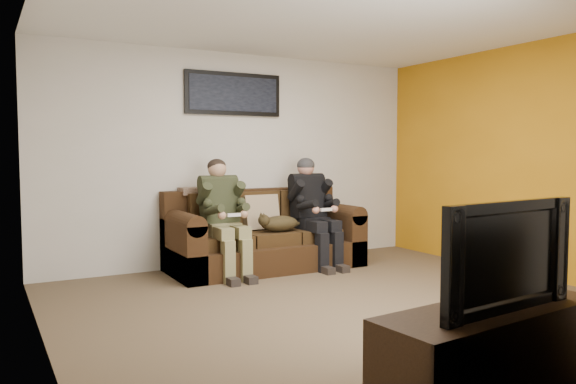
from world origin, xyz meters
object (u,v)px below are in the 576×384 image
cat (278,223)px  television (493,254)px  person_left (223,210)px  framed_poster (234,94)px  sofa (263,238)px  tv_stand (491,348)px  person_right (313,205)px

cat → television: (-0.48, -3.54, 0.24)m
person_left → framed_poster: 1.53m
person_left → framed_poster: size_ratio=1.05×
sofa → television: 3.83m
framed_poster → person_left: bearing=-123.9°
person_left → tv_stand: person_left is taller
person_right → television: size_ratio=1.21×
person_right → cat: size_ratio=2.00×
sofa → person_left: 0.73m
person_right → framed_poster: size_ratio=1.06×
sofa → tv_stand: bearing=-95.9°
sofa → television: bearing=-95.9°
cat → television: 3.58m
framed_poster → cat: bearing=-65.5°
sofa → television: (-0.39, -3.78, 0.45)m
tv_stand → person_right: bearing=69.6°
sofa → framed_poster: size_ratio=1.82×
person_left → tv_stand: (0.20, -3.59, -0.50)m
person_right → tv_stand: 3.76m
person_left → cat: 0.70m
person_left → tv_stand: size_ratio=0.85×
television → person_right: bearing=69.6°
sofa → tv_stand: sofa is taller
framed_poster → television: size_ratio=1.15×
person_left → cat: size_ratio=1.99×
person_left → framed_poster: framed_poster is taller
person_left → television: bearing=-86.8°
cat → tv_stand: cat is taller
person_right → television: bearing=-105.2°
person_left → framed_poster: bearing=56.1°
person_right → cat: bearing=-174.3°
cat → television: bearing=-97.6°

